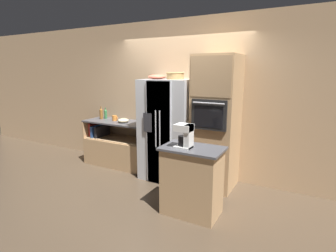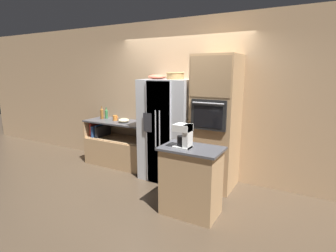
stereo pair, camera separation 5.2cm
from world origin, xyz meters
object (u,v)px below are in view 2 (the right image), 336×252
(refrigerator, at_px, (169,130))
(mixing_bowl, at_px, (124,120))
(fruit_bowl, at_px, (157,77))
(bottle_short, at_px, (106,114))
(wall_oven, at_px, (216,123))
(mug, at_px, (115,118))
(wicker_basket, at_px, (175,75))
(coffee_maker, at_px, (184,135))
(bottle_tall, at_px, (102,113))

(refrigerator, height_order, mixing_bowl, refrigerator)
(fruit_bowl, bearing_deg, bottle_short, 171.30)
(fruit_bowl, bearing_deg, mixing_bowl, 177.39)
(wall_oven, xyz_separation_m, mug, (-2.13, 0.05, -0.11))
(wall_oven, distance_m, fruit_bowl, 1.28)
(wicker_basket, xyz_separation_m, mug, (-1.40, 0.08, -0.86))
(refrigerator, xyz_separation_m, coffee_maker, (0.78, -1.01, 0.22))
(bottle_tall, distance_m, mixing_bowl, 0.66)
(refrigerator, height_order, wicker_basket, wicker_basket)
(bottle_tall, height_order, bottle_short, bottle_tall)
(bottle_tall, height_order, mug, bottle_tall)
(refrigerator, height_order, coffee_maker, refrigerator)
(wall_oven, xyz_separation_m, mixing_bowl, (-1.86, -0.02, -0.13))
(fruit_bowl, xyz_separation_m, bottle_short, (-1.40, 0.21, -0.79))
(wall_oven, bearing_deg, mug, 178.54)
(mixing_bowl, bearing_deg, fruit_bowl, -2.61)
(fruit_bowl, relative_size, mug, 2.36)
(fruit_bowl, xyz_separation_m, mixing_bowl, (-0.80, 0.04, -0.85))
(wicker_basket, relative_size, mixing_bowl, 1.43)
(fruit_bowl, height_order, coffee_maker, fruit_bowl)
(fruit_bowl, bearing_deg, wicker_basket, 4.97)
(mug, bearing_deg, coffee_maker, -27.96)
(wicker_basket, bearing_deg, wall_oven, 1.91)
(bottle_short, bearing_deg, mixing_bowl, -16.45)
(bottle_tall, relative_size, coffee_maker, 0.86)
(fruit_bowl, distance_m, mug, 1.36)
(mixing_bowl, bearing_deg, bottle_tall, 171.30)
(wicker_basket, relative_size, mug, 2.28)
(fruit_bowl, height_order, bottle_tall, fruit_bowl)
(wicker_basket, distance_m, bottle_short, 1.92)
(fruit_bowl, relative_size, bottle_tall, 1.20)
(bottle_short, bearing_deg, refrigerator, -6.93)
(wicker_basket, distance_m, mixing_bowl, 1.43)
(wall_oven, distance_m, wicker_basket, 1.04)
(refrigerator, distance_m, bottle_short, 1.64)
(refrigerator, bearing_deg, mixing_bowl, 178.90)
(fruit_bowl, relative_size, coffee_maker, 1.02)
(wicker_basket, bearing_deg, refrigerator, -173.60)
(bottle_short, bearing_deg, bottle_tall, -123.55)
(bottle_tall, bearing_deg, coffee_maker, -24.69)
(coffee_maker, bearing_deg, bottle_short, 153.34)
(bottle_tall, xyz_separation_m, mixing_bowl, (0.65, -0.10, -0.08))
(mug, bearing_deg, bottle_tall, 175.76)
(wicker_basket, distance_m, coffee_maker, 1.42)
(fruit_bowl, height_order, bottle_short, fruit_bowl)
(bottle_tall, bearing_deg, mixing_bowl, -8.70)
(mixing_bowl, bearing_deg, refrigerator, -1.10)
(bottle_short, bearing_deg, wall_oven, -3.73)
(wall_oven, height_order, mixing_bowl, wall_oven)
(wall_oven, height_order, fruit_bowl, wall_oven)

